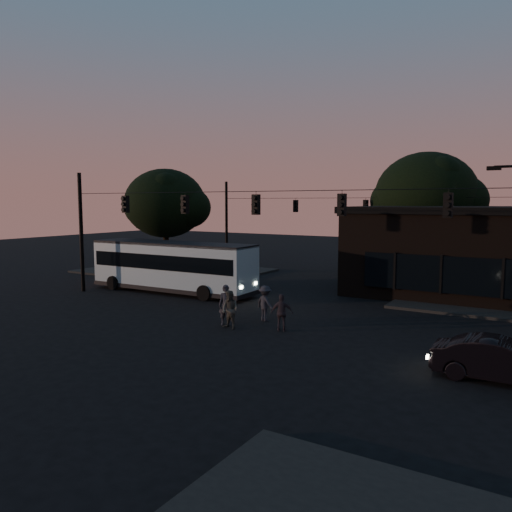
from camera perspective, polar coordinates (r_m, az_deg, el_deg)
The scene contains 13 objects.
ground at distance 22.12m, azimuth -5.51°, elevation -8.71°, with size 120.00×120.00×0.00m, color black.
sidewalk_far_left at distance 41.47m, azimuth -9.26°, elevation -1.66°, with size 14.00×10.00×0.15m, color black.
building at distance 33.35m, azimuth 24.72°, elevation 0.51°, with size 15.40×10.41×5.40m.
tree_behind at distance 40.03m, azimuth 18.85°, elevation 6.59°, with size 7.60×7.60×9.43m.
tree_left at distance 40.34m, azimuth -10.33°, elevation 5.93°, with size 6.40×6.40×8.30m.
signal_rig_near at distance 24.71m, azimuth 0.00°, elevation 3.34°, with size 26.24×0.30×7.50m.
signal_rig_far at distance 39.24m, azimuth 12.38°, elevation 3.89°, with size 26.24×0.30×7.50m.
bus at distance 31.80m, azimuth -9.54°, elevation -0.94°, with size 11.33×3.02×3.17m.
car at distance 17.88m, azimuth 26.22°, elevation -10.67°, with size 1.45×4.15×1.37m, color black.
pedestrian_a at distance 23.18m, azimuth -3.44°, elevation -5.62°, with size 0.68×0.45×1.87m, color #22222A.
pedestrian_b at distance 22.51m, azimuth -2.99°, elevation -6.16°, with size 0.84×0.66×1.73m, color #3D3C37.
pedestrian_c at distance 22.10m, azimuth 2.98°, elevation -6.49°, with size 0.97×0.40×1.66m, color #2F262D.
pedestrian_d at distance 23.98m, azimuth 1.06°, elevation -5.42°, with size 1.10×0.63×1.70m, color #22232B.
Camera 1 is at (12.95, -17.01, 5.67)m, focal length 35.00 mm.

